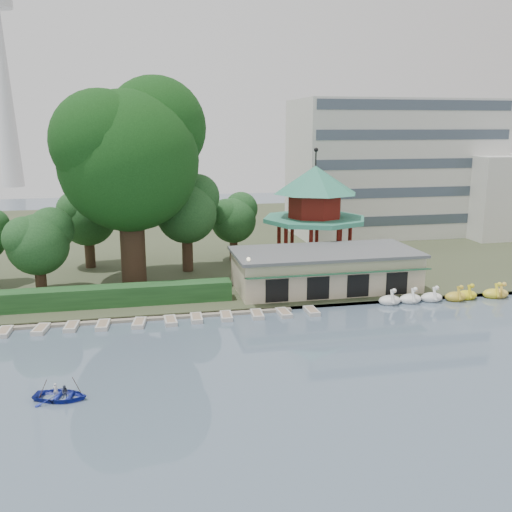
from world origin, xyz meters
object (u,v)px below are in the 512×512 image
object	(u,v)px
dock	(100,320)
rowboat_with_passengers	(60,392)
big_tree	(130,150)
pavilion	(315,205)
boathouse	(325,269)

from	to	relation	value
dock	rowboat_with_passengers	xyz separation A→B (m)	(-1.58, -14.40, 0.36)
big_tree	rowboat_with_passengers	bearing A→B (deg)	-100.64
pavilion	dock	bearing A→B (deg)	-148.34
rowboat_with_passengers	big_tree	bearing A→B (deg)	79.36
dock	pavilion	world-z (taller)	pavilion
boathouse	big_tree	size ratio (longest dim) A/B	0.87
big_tree	rowboat_with_passengers	xyz separation A→B (m)	(-4.78, -25.43, -13.67)
big_tree	rowboat_with_passengers	size ratio (longest dim) A/B	3.93
dock	rowboat_with_passengers	world-z (taller)	rowboat_with_passengers
pavilion	rowboat_with_passengers	bearing A→B (deg)	-131.22
pavilion	big_tree	distance (m)	22.17
boathouse	rowboat_with_passengers	distance (m)	30.45
rowboat_with_passengers	dock	bearing A→B (deg)	83.73
boathouse	pavilion	bearing A→B (deg)	78.72
boathouse	rowboat_with_passengers	size ratio (longest dim) A/B	3.44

